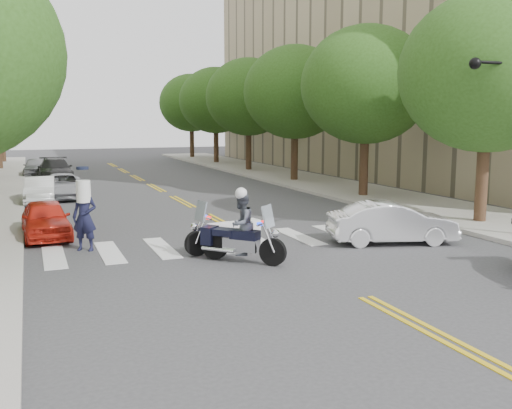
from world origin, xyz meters
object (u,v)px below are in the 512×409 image
motorcycle_police (239,229)px  motorcycle_parked (229,233)px  convertible (392,223)px  officer_standing (85,217)px

motorcycle_police → motorcycle_parked: (0.17, 1.31, -0.36)m
motorcycle_parked → convertible: motorcycle_parked is taller
motorcycle_police → motorcycle_parked: size_ratio=0.84×
officer_standing → convertible: 9.46m
motorcycle_police → officer_standing: (-3.80, 3.00, 0.10)m
motorcycle_parked → officer_standing: 4.33m
motorcycle_parked → officer_standing: officer_standing is taller
motorcycle_police → motorcycle_parked: bearing=-139.9°
motorcycle_police → officer_standing: size_ratio=1.02×
motorcycle_police → convertible: motorcycle_police is taller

